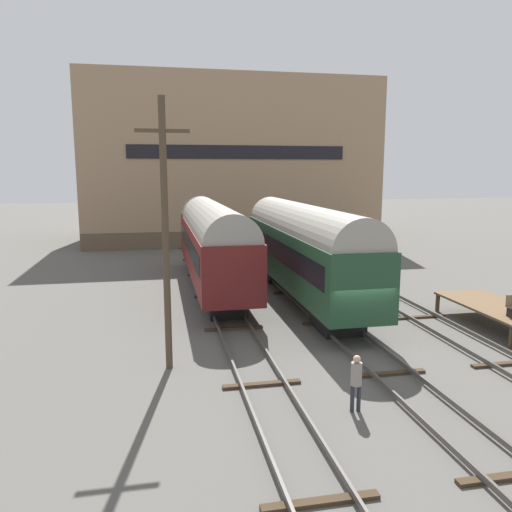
% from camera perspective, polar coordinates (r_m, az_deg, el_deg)
% --- Properties ---
extents(ground_plane, '(200.00, 200.00, 0.00)m').
position_cam_1_polar(ground_plane, '(20.80, 11.30, -10.00)').
color(ground_plane, '#56544F').
extents(track_left, '(2.60, 60.00, 0.26)m').
position_cam_1_polar(track_left, '(19.53, -1.18, -10.68)').
color(track_left, '#4C4742').
rests_on(track_left, ground).
extents(track_middle, '(2.60, 60.00, 0.26)m').
position_cam_1_polar(track_middle, '(20.75, 11.31, -9.63)').
color(track_middle, '#4C4742').
rests_on(track_middle, ground).
extents(track_right, '(2.60, 60.00, 0.26)m').
position_cam_1_polar(track_right, '(22.80, 21.93, -8.38)').
color(track_right, '#4C4742').
rests_on(track_right, ground).
extents(train_car_maroon, '(2.89, 16.84, 5.15)m').
position_cam_1_polar(train_car_maroon, '(29.54, -4.98, 1.85)').
color(train_car_maroon, black).
rests_on(train_car_maroon, ground).
extents(train_car_green, '(2.86, 16.39, 5.21)m').
position_cam_1_polar(train_car_green, '(26.89, 5.46, 1.16)').
color(train_car_green, black).
rests_on(train_car_green, ground).
extents(person_worker, '(0.32, 0.32, 1.72)m').
position_cam_1_polar(person_worker, '(15.11, 11.38, -13.50)').
color(person_worker, '#282833').
rests_on(person_worker, ground).
extents(utility_pole, '(1.80, 0.24, 9.38)m').
position_cam_1_polar(utility_pole, '(17.29, -10.32, 2.60)').
color(utility_pole, '#473828').
rests_on(utility_pole, ground).
extents(warehouse_building, '(28.10, 13.76, 15.70)m').
position_cam_1_polar(warehouse_building, '(52.49, -3.21, 10.63)').
color(warehouse_building, brown).
rests_on(warehouse_building, ground).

